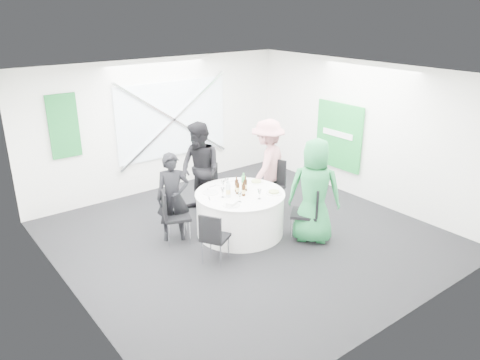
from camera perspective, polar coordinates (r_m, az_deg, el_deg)
floor at (r=8.25m, az=0.85°, el=-6.90°), size 6.00×6.00×0.00m
ceiling at (r=7.38m, az=0.97°, el=12.74°), size 6.00×6.00×0.00m
wall_back at (r=10.13m, az=-9.75°, el=6.58°), size 6.00×0.00×6.00m
wall_front at (r=5.83m, az=19.61°, el=-5.16°), size 6.00×0.00×6.00m
wall_left at (r=6.41m, az=-20.67°, el=-2.94°), size 0.00×6.00×6.00m
wall_right at (r=9.78m, az=14.90°, el=5.66°), size 0.00×6.00×6.00m
window_panel at (r=10.21m, az=-8.18°, el=7.35°), size 2.60×0.03×1.60m
window_brace_a at (r=10.18m, az=-8.07°, el=7.32°), size 2.63×0.05×1.84m
window_brace_b at (r=10.18m, az=-8.07°, el=7.32°), size 2.63×0.05×1.84m
green_banner at (r=9.29m, az=-20.68°, el=6.16°), size 0.55×0.04×1.20m
green_sign at (r=10.14m, az=11.94°, el=5.28°), size 0.05×1.20×1.40m
banquet_table at (r=8.22m, az=-0.00°, el=-4.04°), size 1.56×1.56×0.76m
chair_back at (r=9.06m, az=-3.55°, el=-0.57°), size 0.47×0.48×0.93m
chair_back_left at (r=7.92m, az=-8.37°, el=-3.90°), size 0.56×0.55×0.95m
chair_back_right at (r=9.05m, az=3.94°, el=-0.17°), size 0.60×0.60×1.02m
chair_front_right at (r=8.00m, az=8.54°, el=-3.50°), size 0.63×0.63×0.98m
chair_front_left at (r=7.24m, az=-3.29°, el=-6.70°), size 0.53×0.53×0.85m
person_man_back_left at (r=7.95m, az=-8.17°, el=-2.10°), size 0.67×0.58×1.54m
person_man_back at (r=8.80m, az=-4.90°, el=1.24°), size 0.57×0.92×1.80m
person_woman_pink at (r=9.09m, az=3.38°, el=1.88°), size 1.27×1.00×1.79m
person_woman_green at (r=7.87m, az=9.06°, el=-1.37°), size 1.00×1.04×1.80m
plate_back at (r=8.50m, az=-2.30°, el=-0.38°), size 0.26×0.26×0.01m
plate_back_left at (r=8.09m, az=-3.62°, el=-1.54°), size 0.27×0.27×0.01m
plate_back_right at (r=8.54m, az=2.00°, el=-0.22°), size 0.27×0.27×0.04m
plate_front_right at (r=8.08m, az=4.15°, el=-1.50°), size 0.28×0.28×0.04m
plate_front_left at (r=7.59m, az=-1.08°, el=-3.04°), size 0.27×0.27×0.01m
napkin at (r=7.57m, az=-1.00°, el=-2.84°), size 0.22×0.19×0.05m
beer_bottle_a at (r=8.00m, az=-0.29°, el=-1.02°), size 0.06×0.06×0.26m
beer_bottle_b at (r=8.08m, az=-0.43°, el=-0.75°), size 0.06×0.06×0.28m
beer_bottle_c at (r=8.13m, az=0.67°, el=-0.64°), size 0.06×0.06×0.27m
beer_bottle_d at (r=7.92m, az=0.44°, el=-1.27°), size 0.06×0.06×0.26m
green_water_bottle at (r=8.15m, az=0.43°, el=-0.41°), size 0.08×0.08×0.32m
clear_water_bottle at (r=7.88m, az=-1.45°, el=-1.27°), size 0.08×0.08×0.29m
wine_glass_a at (r=7.79m, az=2.39°, el=-1.46°), size 0.07×0.07×0.17m
wine_glass_b at (r=7.86m, az=-2.14°, el=-1.25°), size 0.07×0.07×0.17m
wine_glass_c at (r=8.19m, az=-2.09°, el=-0.32°), size 0.07×0.07×0.17m
wine_glass_d at (r=7.67m, az=-0.02°, el=-1.81°), size 0.07×0.07×0.17m
wine_glass_e at (r=8.27m, az=-1.62°, el=-0.12°), size 0.07×0.07×0.17m
fork_a at (r=8.59m, az=-1.01°, el=-0.17°), size 0.15×0.03×0.01m
knife_a at (r=8.37m, az=-3.34°, el=-0.77°), size 0.15×0.02×0.01m
fork_b at (r=8.51m, az=2.31°, el=-0.39°), size 0.09×0.13×0.01m
knife_b at (r=8.61m, az=0.10°, el=-0.12°), size 0.10×0.13×0.01m
fork_c at (r=8.20m, az=-3.94°, el=-1.26°), size 0.09×0.14×0.01m
knife_c at (r=7.85m, az=-3.77°, el=-2.28°), size 0.08×0.14×0.01m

